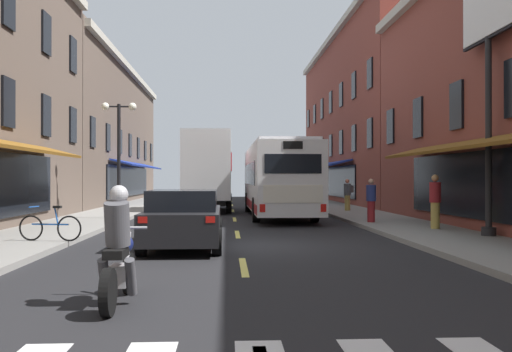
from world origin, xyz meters
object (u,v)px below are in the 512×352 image
at_px(transit_bus, 277,179).
at_px(street_lamp_twin, 119,154).
at_px(billboard_sign, 488,33).
at_px(sedan_near, 211,193).
at_px(motorcycle_rider, 119,254).
at_px(sedan_mid, 184,218).
at_px(pedestrian_rear, 435,201).
at_px(pedestrian_far, 371,200).
at_px(pedestrian_near, 348,194).
at_px(box_truck, 208,172).
at_px(bicycle_near, 50,227).

xyz_separation_m(transit_bus, street_lamp_twin, (-6.73, -2.60, 1.03)).
xyz_separation_m(billboard_sign, sedan_near, (-8.51, 25.43, -5.16)).
bearing_deg(motorcycle_rider, sedan_near, 89.35).
xyz_separation_m(sedan_mid, pedestrian_rear, (7.79, 3.42, 0.30)).
bearing_deg(billboard_sign, sedan_mid, -172.28).
distance_m(pedestrian_rear, street_lamp_twin, 12.48).
distance_m(sedan_near, motorcycle_rider, 33.05).
bearing_deg(pedestrian_far, pedestrian_near, -4.34).
relative_size(box_truck, pedestrian_far, 4.41).
distance_m(transit_bus, motorcycle_rider, 18.36).
xyz_separation_m(billboard_sign, bicycle_near, (-11.94, -0.73, -5.37)).
xyz_separation_m(box_truck, sedan_mid, (-0.11, -15.60, -1.33)).
distance_m(billboard_sign, pedestrian_rear, 5.38).
relative_size(sedan_near, pedestrian_near, 2.79).
relative_size(box_truck, bicycle_near, 4.19).
bearing_deg(pedestrian_rear, sedan_near, -99.30).
height_order(transit_bus, pedestrian_rear, transit_bus).
height_order(motorcycle_rider, street_lamp_twin, street_lamp_twin).
relative_size(box_truck, street_lamp_twin, 1.50).
height_order(sedan_near, sedan_mid, sedan_mid).
height_order(transit_bus, pedestrian_far, transit_bus).
xyz_separation_m(sedan_near, pedestrian_near, (7.23, -12.78, 0.27)).
xyz_separation_m(billboard_sign, pedestrian_near, (-1.28, 12.65, -4.89)).
height_order(sedan_near, pedestrian_far, pedestrian_far).
bearing_deg(bicycle_near, sedan_mid, -6.84).
xyz_separation_m(billboard_sign, street_lamp_twin, (-11.79, 7.70, -3.10)).
bearing_deg(motorcycle_rider, sedan_mid, 86.37).
distance_m(pedestrian_near, pedestrian_rear, 10.39).
bearing_deg(pedestrian_near, pedestrian_rear, -119.77).
distance_m(billboard_sign, sedan_near, 27.31).
relative_size(box_truck, motorcycle_rider, 3.42).
bearing_deg(pedestrian_rear, bicycle_near, -13.01).
bearing_deg(sedan_near, billboard_sign, -71.51).
xyz_separation_m(transit_bus, bicycle_near, (-6.88, -11.04, -1.23)).
relative_size(box_truck, pedestrian_rear, 4.06).
bearing_deg(box_truck, sedan_mid, -90.40).
bearing_deg(pedestrian_far, bicycle_near, 121.91).
bearing_deg(pedestrian_rear, box_truck, -85.71).
height_order(motorcycle_rider, bicycle_near, motorcycle_rider).
bearing_deg(pedestrian_rear, street_lamp_twin, -54.00).
bearing_deg(sedan_mid, bicycle_near, 173.16).
height_order(billboard_sign, sedan_mid, billboard_sign).
xyz_separation_m(transit_bus, pedestrian_rear, (4.38, -8.03, -0.70)).
distance_m(sedan_mid, street_lamp_twin, 9.67).
relative_size(billboard_sign, pedestrian_near, 4.66).
xyz_separation_m(transit_bus, pedestrian_far, (3.03, -5.19, -0.78)).
xyz_separation_m(pedestrian_near, pedestrian_rear, (0.60, -10.37, 0.06)).
height_order(transit_bus, street_lamp_twin, street_lamp_twin).
height_order(billboard_sign, transit_bus, billboard_sign).
distance_m(sedan_near, bicycle_near, 26.39).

